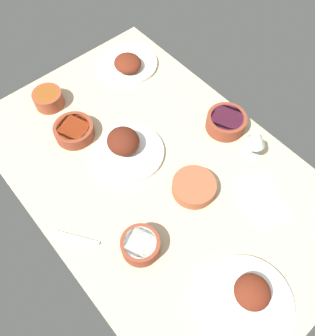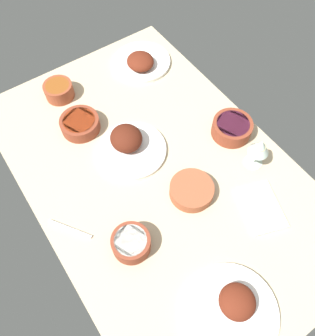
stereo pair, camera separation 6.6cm
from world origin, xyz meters
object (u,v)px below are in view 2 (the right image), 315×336
object	(u,v)px
bowl_potatoes	(192,190)
plate_far_side	(141,62)
plate_center_main	(233,308)
bowl_sauce	(80,124)
wine_glass	(260,148)
plate_near_viewer	(129,144)
bowl_onions	(232,128)
fork_loose	(70,229)
bowl_cream	(131,243)
folded_napkin	(262,207)
bowl_soup	(59,90)

from	to	relation	value
bowl_potatoes	plate_far_side	bearing A→B (deg)	-18.11
plate_center_main	bowl_potatoes	world-z (taller)	plate_center_main
plate_far_side	bowl_potatoes	world-z (taller)	plate_far_side
bowl_sauce	wine_glass	distance (cm)	69.00
plate_near_viewer	bowl_onions	xyz separation A→B (cm)	(-16.61, -37.00, 0.14)
plate_far_side	fork_loose	xyz separation A→B (cm)	(-51.67, 62.84, -1.87)
bowl_cream	plate_near_viewer	bearing A→B (deg)	-31.31
plate_center_main	plate_far_side	world-z (taller)	plate_center_main
bowl_sauce	bowl_cream	bearing A→B (deg)	169.75
bowl_cream	fork_loose	distance (cm)	22.04
bowl_potatoes	bowl_sauce	world-z (taller)	bowl_sauce
plate_center_main	bowl_sauce	distance (cm)	86.09
folded_napkin	plate_near_viewer	bearing A→B (deg)	27.34
plate_far_side	fork_loose	bearing A→B (deg)	129.43
bowl_onions	wine_glass	distance (cm)	16.79
bowl_onions	bowl_soup	distance (cm)	73.14
bowl_soup	folded_napkin	bearing A→B (deg)	-158.57
bowl_sauce	bowl_soup	bearing A→B (deg)	-2.74
plate_center_main	wine_glass	distance (cm)	54.13
plate_far_side	bowl_potatoes	xyz separation A→B (cm)	(-64.21, 21.00, 0.25)
plate_near_viewer	plate_center_main	bearing A→B (deg)	174.88
bowl_potatoes	wine_glass	distance (cm)	28.30
plate_near_viewer	bowl_cream	distance (cm)	38.76
plate_far_side	folded_napkin	size ratio (longest dim) A/B	1.41
bowl_cream	wine_glass	bearing A→B (deg)	-88.77
plate_far_side	folded_napkin	world-z (taller)	plate_far_side
plate_far_side	folded_napkin	bearing A→B (deg)	177.04
plate_center_main	wine_glass	world-z (taller)	wine_glass
bowl_cream	wine_glass	xyz separation A→B (cm)	(1.18, -55.07, 6.48)
plate_center_main	wine_glass	bearing A→B (deg)	-49.75
plate_near_viewer	bowl_soup	xyz separation A→B (cm)	(39.70, 9.67, 0.21)
plate_far_side	fork_loose	world-z (taller)	plate_far_side
plate_near_viewer	folded_napkin	xyz separation A→B (cm)	(-47.38, -24.50, -2.66)
plate_near_viewer	fork_loose	xyz separation A→B (cm)	(-16.30, 34.06, -2.86)
bowl_onions	bowl_soup	xyz separation A→B (cm)	(56.30, 46.68, 0.07)
folded_napkin	fork_loose	size ratio (longest dim) A/B	1.14
plate_center_main	bowl_soup	distance (cm)	106.33
plate_far_side	bowl_cream	world-z (taller)	plate_far_side
bowl_potatoes	fork_loose	size ratio (longest dim) A/B	0.97
bowl_onions	plate_far_side	bearing A→B (deg)	8.99
plate_near_viewer	bowl_cream	bearing A→B (deg)	148.69
bowl_onions	wine_glass	bearing A→B (deg)	172.28
bowl_sauce	bowl_soup	distance (cm)	20.33
wine_glass	plate_far_side	bearing A→B (deg)	5.21
plate_near_viewer	folded_napkin	distance (cm)	53.41
plate_near_viewer	bowl_soup	world-z (taller)	plate_near_viewer
bowl_potatoes	bowl_sauce	distance (cm)	51.65
plate_near_viewer	folded_napkin	size ratio (longest dim) A/B	1.43
bowl_soup	wine_glass	distance (cm)	84.63
plate_near_viewer	bowl_sauce	xyz separation A→B (cm)	(19.40, 10.64, -0.37)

